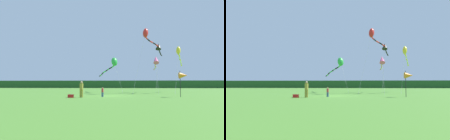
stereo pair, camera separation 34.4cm
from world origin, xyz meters
The scene contains 11 objects.
ground_plane centered at (0.00, 0.00, 0.00)m, with size 120.00×120.00×0.00m, color #4C842D.
distant_treeline centered at (0.00, 45.00, 1.34)m, with size 108.00×3.20×2.67m, color #234C23.
person_adult centered at (-2.75, -2.60, 0.95)m, with size 0.37×0.37×1.70m.
person_child centered at (-0.63, -1.60, 0.59)m, with size 0.23×0.23×1.05m.
cooler_box centered at (-3.77, -2.95, 0.17)m, with size 0.56×0.37×0.33m, color red.
banner_flag_pole centered at (8.24, -1.21, 2.32)m, with size 0.90×0.70×2.85m.
kite_red centered at (5.30, 5.69, 8.85)m, with size 5.07×7.00×9.86m.
kite_black centered at (7.85, 9.61, 7.79)m, with size 2.39×6.13×8.63m.
kite_yellow centered at (11.01, 8.91, 6.53)m, with size 4.29×10.12×7.70m.
kite_rainbow centered at (6.81, 6.88, 5.08)m, with size 1.01×7.02×6.02m.
kite_green centered at (0.00, 8.32, 4.80)m, with size 4.58×7.66×5.86m.
Camera 1 is at (1.50, -21.46, 1.39)m, focal length 29.01 mm.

